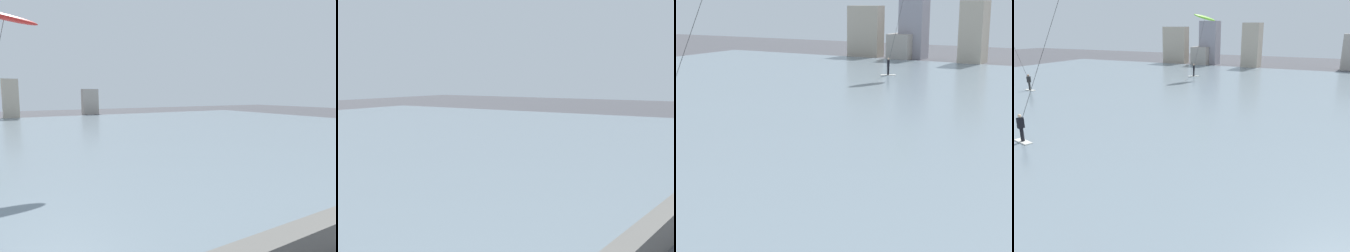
% 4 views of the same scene
% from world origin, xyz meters
% --- Properties ---
extents(water_bay, '(84.00, 52.00, 0.10)m').
position_xyz_m(water_bay, '(0.00, 30.40, 0.05)').
color(water_bay, slate).
rests_on(water_bay, ground).
extents(far_shore_buildings, '(32.73, 5.15, 7.35)m').
position_xyz_m(far_shore_buildings, '(-11.67, 58.50, 3.14)').
color(far_shore_buildings, '#B7A893').
rests_on(far_shore_buildings, ground).
extents(kitesurfer_lime, '(3.48, 3.78, 8.02)m').
position_xyz_m(kitesurfer_lime, '(-10.14, 43.03, 6.98)').
color(kitesurfer_lime, silver).
rests_on(kitesurfer_lime, water_bay).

